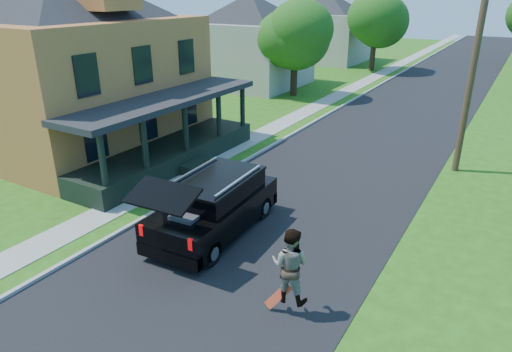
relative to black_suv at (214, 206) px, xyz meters
The scene contains 14 objects.
ground 2.58m from the black_suv, 54.01° to the right, with size 140.00×140.00×0.00m, color #295410.
street 18.15m from the black_suv, 85.57° to the left, with size 8.00×120.00×0.02m, color black.
curb 18.29m from the black_suv, 98.34° to the left, with size 0.15×120.00×0.12m, color gray.
sidewalk 18.58m from the black_suv, 103.08° to the left, with size 1.30×120.00×0.03m, color gray.
front_walk 9.12m from the black_suv, 153.31° to the left, with size 6.50×1.20×0.03m, color gray.
main_house 12.73m from the black_suv, 160.37° to the left, with size 15.56×15.56×10.10m.
neighbor_house_mid 25.38m from the black_suv, 118.73° to the left, with size 12.78×12.78×8.30m.
neighbor_house_far 40.08m from the black_suv, 107.63° to the left, with size 12.78×12.78×8.30m.
black_suv is the anchor object (origin of this frame).
skateboarder 4.54m from the black_suv, 30.52° to the right, with size 1.03×0.85×1.94m.
skateboard 4.47m from the black_suv, 33.86° to the right, with size 0.69×0.23×0.82m.
tree_left_mid 21.76m from the black_suv, 109.57° to the left, with size 5.55×5.67×7.11m.
tree_left_far 34.93m from the black_suv, 99.31° to the left, with size 6.22×6.32×8.00m.
utility_pole_near 12.30m from the black_suv, 59.46° to the left, with size 1.70×0.29×9.77m.
Camera 1 is at (6.55, -8.75, 7.46)m, focal length 32.00 mm.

